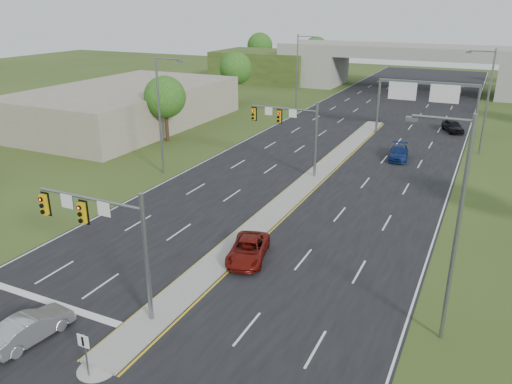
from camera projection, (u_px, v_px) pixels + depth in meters
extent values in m
plane|color=#334619|center=(152.00, 321.00, 25.52)|extent=(240.00, 240.00, 0.00)
cube|color=black|center=(344.00, 151.00, 55.04)|extent=(24.00, 160.00, 0.02)
cube|color=gray|center=(307.00, 183.00, 44.89)|extent=(2.00, 54.00, 0.16)
cone|color=gray|center=(97.00, 368.00, 22.11)|extent=(2.00, 2.00, 0.16)
cube|color=gold|center=(295.00, 182.00, 45.38)|extent=(0.12, 54.00, 0.01)
cube|color=gold|center=(319.00, 185.00, 44.45)|extent=(0.12, 54.00, 0.01)
cube|color=silver|center=(249.00, 139.00, 59.80)|extent=(0.12, 160.00, 0.01)
cube|color=silver|center=(458.00, 164.00, 50.28)|extent=(0.12, 160.00, 0.01)
cube|color=silver|center=(44.00, 300.00, 27.29)|extent=(10.50, 0.50, 0.01)
cylinder|color=slate|center=(147.00, 261.00, 24.28)|extent=(0.24, 0.24, 7.00)
cylinder|color=slate|center=(89.00, 199.00, 24.63)|extent=(6.50, 0.16, 0.16)
cube|color=gold|center=(82.00, 213.00, 24.82)|extent=(0.35, 0.25, 1.10)
cube|color=gold|center=(44.00, 205.00, 25.87)|extent=(0.35, 0.25, 1.10)
cube|color=black|center=(84.00, 212.00, 24.94)|extent=(0.55, 0.04, 1.30)
cube|color=black|center=(46.00, 204.00, 25.98)|extent=(0.55, 0.04, 1.30)
sphere|color=#FF0C05|center=(79.00, 208.00, 24.58)|extent=(0.20, 0.20, 0.20)
sphere|color=#FF0C05|center=(41.00, 199.00, 25.63)|extent=(0.20, 0.20, 0.20)
cube|color=white|center=(67.00, 201.00, 25.25)|extent=(0.75, 0.04, 0.75)
cube|color=white|center=(104.00, 209.00, 24.28)|extent=(0.75, 0.04, 0.75)
cylinder|color=slate|center=(316.00, 141.00, 45.37)|extent=(0.24, 0.24, 7.00)
cylinder|color=slate|center=(283.00, 108.00, 45.72)|extent=(6.50, 0.16, 0.16)
cube|color=gold|center=(279.00, 117.00, 45.91)|extent=(0.35, 0.25, 1.10)
cube|color=gold|center=(254.00, 114.00, 46.96)|extent=(0.35, 0.25, 1.10)
cube|color=black|center=(280.00, 116.00, 46.03)|extent=(0.55, 0.04, 1.30)
cube|color=black|center=(254.00, 114.00, 47.07)|extent=(0.55, 0.04, 1.30)
sphere|color=#FF0C05|center=(278.00, 113.00, 45.67)|extent=(0.20, 0.20, 0.20)
sphere|color=#FF0C05|center=(253.00, 111.00, 46.72)|extent=(0.20, 0.20, 0.20)
cube|color=white|center=(269.00, 111.00, 46.34)|extent=(0.75, 0.04, 0.75)
cube|color=white|center=(293.00, 113.00, 45.37)|extent=(0.75, 0.04, 0.75)
cylinder|color=slate|center=(86.00, 356.00, 21.33)|extent=(0.08, 0.08, 2.20)
cube|color=white|center=(83.00, 341.00, 21.01)|extent=(0.60, 0.04, 0.60)
cube|color=black|center=(83.00, 342.00, 20.98)|extent=(0.10, 0.02, 0.45)
cylinder|color=slate|center=(378.00, 106.00, 61.83)|extent=(0.28, 0.28, 6.60)
cylinder|color=slate|center=(476.00, 114.00, 57.27)|extent=(0.28, 0.28, 6.60)
cube|color=slate|center=(429.00, 83.00, 58.42)|extent=(11.50, 0.35, 0.35)
cube|color=#0B5218|center=(403.00, 91.00, 59.79)|extent=(3.20, 0.08, 2.00)
cube|color=#0B5218|center=(445.00, 94.00, 57.85)|extent=(3.20, 0.08, 2.00)
cube|color=silver|center=(402.00, 91.00, 59.74)|extent=(3.30, 0.03, 2.10)
cube|color=silver|center=(445.00, 94.00, 57.81)|extent=(3.30, 0.03, 2.10)
cube|color=gray|center=(326.00, 69.00, 98.80)|extent=(6.00, 12.00, 6.00)
cube|color=#334619|center=(266.00, 66.00, 104.04)|extent=(20.00, 14.00, 6.00)
cube|color=gray|center=(416.00, 54.00, 90.67)|extent=(50.00, 12.00, 1.20)
cube|color=gray|center=(411.00, 51.00, 85.41)|extent=(50.00, 0.40, 0.90)
cube|color=gray|center=(422.00, 46.00, 95.19)|extent=(50.00, 0.40, 0.90)
cylinder|color=slate|center=(160.00, 116.00, 45.89)|extent=(0.20, 0.20, 11.00)
cylinder|color=slate|center=(167.00, 59.00, 43.54)|extent=(2.50, 0.12, 0.12)
cube|color=slate|center=(179.00, 61.00, 43.09)|extent=(0.50, 0.25, 0.18)
cylinder|color=slate|center=(297.00, 72.00, 75.41)|extent=(0.20, 0.20, 11.00)
cylinder|color=slate|center=(306.00, 36.00, 73.07)|extent=(2.50, 0.12, 0.12)
cube|color=slate|center=(314.00, 38.00, 72.62)|extent=(0.50, 0.25, 0.18)
cylinder|color=slate|center=(457.00, 235.00, 22.34)|extent=(0.20, 0.20, 11.00)
cylinder|color=slate|center=(443.00, 118.00, 21.00)|extent=(2.50, 0.12, 0.12)
cube|color=slate|center=(412.00, 119.00, 21.56)|extent=(0.50, 0.25, 0.18)
cylinder|color=slate|center=(487.00, 103.00, 51.87)|extent=(0.20, 0.20, 11.00)
cylinder|color=slate|center=(482.00, 51.00, 50.53)|extent=(2.50, 0.12, 0.12)
cube|color=slate|center=(469.00, 52.00, 51.09)|extent=(0.50, 0.25, 0.18)
cylinder|color=#382316|center=(167.00, 124.00, 58.18)|extent=(0.44, 0.44, 4.00)
sphere|color=#204B14|center=(165.00, 97.00, 57.05)|extent=(4.80, 4.80, 4.80)
cylinder|color=#382316|center=(236.00, 90.00, 80.84)|extent=(0.44, 0.44, 4.25)
sphere|color=#204B14|center=(236.00, 68.00, 79.64)|extent=(5.20, 5.20, 5.20)
cylinder|color=#382316|center=(260.00, 61.00, 119.35)|extent=(0.44, 0.44, 4.50)
sphere|color=#204B14|center=(260.00, 46.00, 118.07)|extent=(6.00, 6.00, 6.00)
cylinder|color=#382316|center=(315.00, 65.00, 113.75)|extent=(0.44, 0.44, 4.25)
sphere|color=#204B14|center=(316.00, 49.00, 112.54)|extent=(5.60, 5.60, 5.60)
cube|color=gray|center=(126.00, 106.00, 66.26)|extent=(18.00, 30.00, 5.00)
imported|color=gray|center=(31.00, 327.00, 23.90)|extent=(1.91, 4.26, 1.36)
imported|color=#670F0A|center=(248.00, 250.00, 31.47)|extent=(3.29, 5.10, 1.31)
imported|color=#0D1E52|center=(399.00, 153.00, 51.83)|extent=(2.39, 4.73, 1.32)
imported|color=black|center=(453.00, 126.00, 62.79)|extent=(3.38, 4.68, 1.48)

